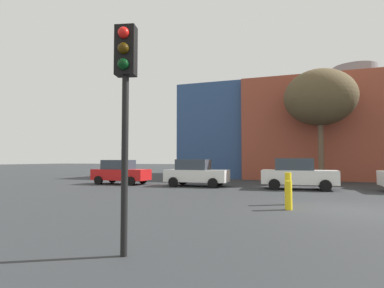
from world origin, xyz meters
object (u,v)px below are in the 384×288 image
object	(u,v)px
parked_car_0	(120,172)
traffic_light_near_left	(125,85)
parked_car_2	(298,174)
parked_car_1	(196,173)
bollard_yellow_0	(288,189)
bare_tree_0	(320,98)
bollard_yellow_1	(288,195)

from	to	relation	value
parked_car_0	traffic_light_near_left	size ratio (longest dim) A/B	0.94
parked_car_0	parked_car_2	bearing A→B (deg)	0.00
parked_car_1	bollard_yellow_0	size ratio (longest dim) A/B	3.28
parked_car_0	bollard_yellow_0	bearing A→B (deg)	-30.17
traffic_light_near_left	bare_tree_0	bearing A→B (deg)	154.47
traffic_light_near_left	bollard_yellow_1	size ratio (longest dim) A/B	4.24
parked_car_1	traffic_light_near_left	world-z (taller)	traffic_light_near_left
parked_car_1	bollard_yellow_1	world-z (taller)	parked_car_1
bollard_yellow_0	bollard_yellow_1	size ratio (longest dim) A/B	1.24
parked_car_0	parked_car_1	bearing A→B (deg)	0.00
parked_car_1	bollard_yellow_0	world-z (taller)	parked_car_1
parked_car_2	bollard_yellow_0	bearing A→B (deg)	-93.35
parked_car_0	bollard_yellow_1	bearing A→B (deg)	-34.57
parked_car_2	traffic_light_near_left	bearing A→B (deg)	-102.06
parked_car_0	parked_car_2	distance (m)	11.53
parked_car_1	bare_tree_0	bearing A→B (deg)	35.79
traffic_light_near_left	bollard_yellow_0	xyz separation A→B (m)	(2.58, 7.34, -2.39)
parked_car_2	bare_tree_0	bearing A→B (deg)	73.41
bollard_yellow_0	parked_car_0	bearing A→B (deg)	149.83
parked_car_2	bare_tree_0	world-z (taller)	bare_tree_0
parked_car_2	traffic_light_near_left	xyz separation A→B (m)	(-2.95, -13.82, 2.12)
bare_tree_0	bollard_yellow_1	world-z (taller)	bare_tree_0
traffic_light_near_left	bollard_yellow_0	world-z (taller)	traffic_light_near_left
parked_car_2	bare_tree_0	distance (m)	7.89
parked_car_1	traffic_light_near_left	distance (m)	14.33
parked_car_2	bollard_yellow_0	distance (m)	6.50
parked_car_0	parked_car_2	world-z (taller)	parked_car_2
parked_car_0	parked_car_1	world-z (taller)	parked_car_1
parked_car_1	bollard_yellow_1	bearing A→B (deg)	-53.36
parked_car_0	traffic_light_near_left	xyz separation A→B (m)	(8.57, -13.82, 2.17)
parked_car_0	parked_car_1	xyz separation A→B (m)	(5.45, 0.00, 0.02)
parked_car_0	bollard_yellow_0	world-z (taller)	parked_car_0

